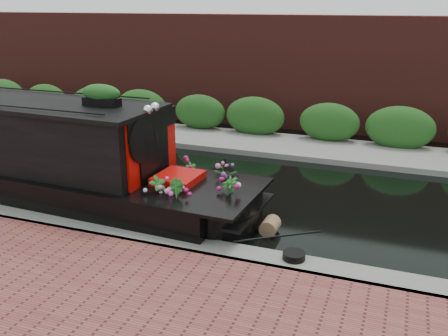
% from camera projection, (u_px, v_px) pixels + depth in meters
% --- Properties ---
extents(ground, '(80.00, 80.00, 0.00)m').
position_uv_depth(ground, '(200.00, 188.00, 12.52)').
color(ground, black).
rests_on(ground, ground).
extents(near_bank_coping, '(40.00, 0.60, 0.50)m').
position_uv_depth(near_bank_coping, '(132.00, 244.00, 9.59)').
color(near_bank_coping, gray).
rests_on(near_bank_coping, ground).
extents(far_bank_path, '(40.00, 2.40, 0.34)m').
position_uv_depth(far_bank_path, '(251.00, 145.00, 16.24)').
color(far_bank_path, gray).
rests_on(far_bank_path, ground).
extents(far_hedge, '(40.00, 1.10, 2.80)m').
position_uv_depth(far_hedge, '(259.00, 138.00, 17.04)').
color(far_hedge, '#21521B').
rests_on(far_hedge, ground).
extents(far_brick_wall, '(40.00, 1.00, 8.00)m').
position_uv_depth(far_brick_wall, '(275.00, 125.00, 18.91)').
color(far_brick_wall, '#53211C').
rests_on(far_brick_wall, ground).
extents(rope_fender, '(0.34, 0.44, 0.34)m').
position_uv_depth(rope_fender, '(270.00, 226.00, 9.96)').
color(rope_fender, olive).
rests_on(rope_fender, ground).
extents(coiled_mooring_rope, '(0.39, 0.39, 0.12)m').
position_uv_depth(coiled_mooring_rope, '(294.00, 256.00, 8.52)').
color(coiled_mooring_rope, black).
rests_on(coiled_mooring_rope, near_bank_coping).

